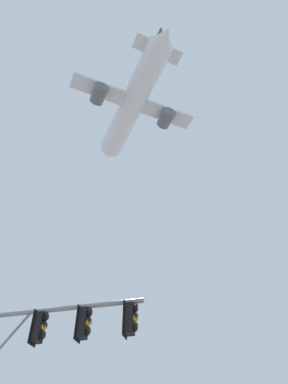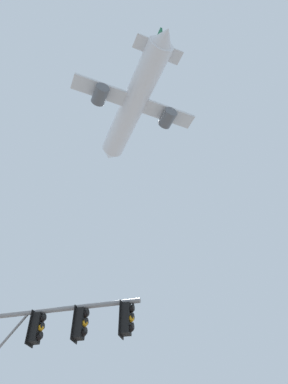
% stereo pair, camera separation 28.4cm
% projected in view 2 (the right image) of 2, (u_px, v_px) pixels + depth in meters
% --- Properties ---
extents(signal_pole_near, '(5.40, 0.69, 6.31)m').
position_uv_depth(signal_pole_near, '(34.00, 354.00, 10.31)').
color(signal_pole_near, gray).
rests_on(signal_pole_near, ground).
extents(airplane, '(13.89, 17.99, 5.44)m').
position_uv_depth(airplane, '(134.00, 104.00, 42.51)').
color(airplane, white).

